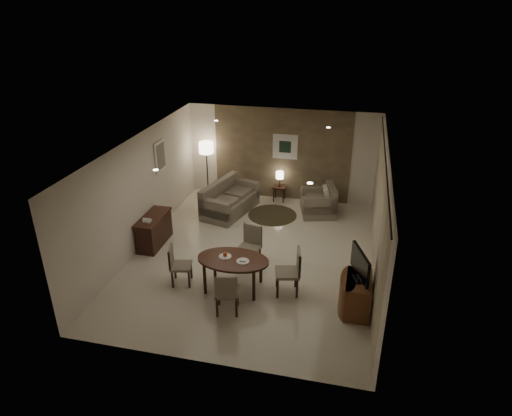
% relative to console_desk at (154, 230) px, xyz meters
% --- Properties ---
extents(room_shell, '(5.50, 7.00, 2.70)m').
position_rel_console_desk_xyz_m(room_shell, '(2.49, 0.40, 0.98)').
color(room_shell, beige).
rests_on(room_shell, ground).
extents(taupe_accent, '(3.96, 0.03, 2.70)m').
position_rel_console_desk_xyz_m(taupe_accent, '(2.49, 3.48, 0.98)').
color(taupe_accent, '#7A6B4C').
rests_on(taupe_accent, wall_back).
extents(curtain_wall, '(0.08, 6.70, 2.58)m').
position_rel_console_desk_xyz_m(curtain_wall, '(5.17, 0.00, 0.95)').
color(curtain_wall, beige).
rests_on(curtain_wall, wall_right).
extents(curtain_rod, '(0.03, 6.80, 0.03)m').
position_rel_console_desk_xyz_m(curtain_rod, '(5.17, 0.00, 2.27)').
color(curtain_rod, black).
rests_on(curtain_rod, wall_right).
extents(art_back_frame, '(0.72, 0.03, 0.72)m').
position_rel_console_desk_xyz_m(art_back_frame, '(2.59, 3.46, 1.23)').
color(art_back_frame, silver).
rests_on(art_back_frame, wall_back).
extents(art_back_canvas, '(0.34, 0.01, 0.34)m').
position_rel_console_desk_xyz_m(art_back_canvas, '(2.59, 3.44, 1.23)').
color(art_back_canvas, black).
rests_on(art_back_canvas, wall_back).
extents(art_left_frame, '(0.03, 0.60, 0.80)m').
position_rel_console_desk_xyz_m(art_left_frame, '(-0.23, 1.20, 1.48)').
color(art_left_frame, silver).
rests_on(art_left_frame, wall_left).
extents(art_left_canvas, '(0.01, 0.46, 0.64)m').
position_rel_console_desk_xyz_m(art_left_canvas, '(-0.21, 1.20, 1.48)').
color(art_left_canvas, gray).
rests_on(art_left_canvas, wall_left).
extents(downlight_nl, '(0.10, 0.10, 0.01)m').
position_rel_console_desk_xyz_m(downlight_nl, '(1.09, -1.80, 2.31)').
color(downlight_nl, white).
rests_on(downlight_nl, ceiling).
extents(downlight_nr, '(0.10, 0.10, 0.01)m').
position_rel_console_desk_xyz_m(downlight_nr, '(3.89, -1.80, 2.31)').
color(downlight_nr, white).
rests_on(downlight_nr, ceiling).
extents(downlight_fl, '(0.10, 0.10, 0.01)m').
position_rel_console_desk_xyz_m(downlight_fl, '(1.09, 1.80, 2.31)').
color(downlight_fl, white).
rests_on(downlight_fl, ceiling).
extents(downlight_fr, '(0.10, 0.10, 0.01)m').
position_rel_console_desk_xyz_m(downlight_fr, '(3.89, 1.80, 2.31)').
color(downlight_fr, white).
rests_on(downlight_fr, ceiling).
extents(console_desk, '(0.48, 1.20, 0.75)m').
position_rel_console_desk_xyz_m(console_desk, '(0.00, 0.00, 0.00)').
color(console_desk, '#442015').
rests_on(console_desk, floor).
extents(telephone, '(0.20, 0.14, 0.09)m').
position_rel_console_desk_xyz_m(telephone, '(0.00, -0.30, 0.43)').
color(telephone, white).
rests_on(telephone, console_desk).
extents(tv_cabinet, '(0.48, 0.90, 0.70)m').
position_rel_console_desk_xyz_m(tv_cabinet, '(4.89, -1.50, -0.03)').
color(tv_cabinet, brown).
rests_on(tv_cabinet, floor).
extents(flat_tv, '(0.36, 0.85, 0.60)m').
position_rel_console_desk_xyz_m(flat_tv, '(4.87, -1.50, 0.65)').
color(flat_tv, black).
rests_on(flat_tv, tv_cabinet).
extents(dining_table, '(1.48, 0.93, 0.70)m').
position_rel_console_desk_xyz_m(dining_table, '(2.37, -1.33, -0.03)').
color(dining_table, '#442015').
rests_on(dining_table, floor).
extents(chair_near, '(0.53, 0.53, 0.91)m').
position_rel_console_desk_xyz_m(chair_near, '(2.46, -2.10, 0.08)').
color(chair_near, '#7A6E5E').
rests_on(chair_near, floor).
extents(chair_far, '(0.55, 0.55, 0.96)m').
position_rel_console_desk_xyz_m(chair_far, '(2.48, -0.48, 0.10)').
color(chair_far, '#7A6E5E').
rests_on(chair_far, floor).
extents(chair_left, '(0.50, 0.50, 0.86)m').
position_rel_console_desk_xyz_m(chair_left, '(1.26, -1.41, 0.06)').
color(chair_left, '#7A6E5E').
rests_on(chair_left, floor).
extents(chair_right, '(0.56, 0.56, 0.97)m').
position_rel_console_desk_xyz_m(chair_right, '(3.47, -1.24, 0.11)').
color(chair_right, '#7A6E5E').
rests_on(chair_right, floor).
extents(plate_a, '(0.26, 0.26, 0.02)m').
position_rel_console_desk_xyz_m(plate_a, '(2.19, -1.28, 0.33)').
color(plate_a, white).
rests_on(plate_a, dining_table).
extents(plate_b, '(0.26, 0.26, 0.02)m').
position_rel_console_desk_xyz_m(plate_b, '(2.59, -1.38, 0.33)').
color(plate_b, white).
rests_on(plate_b, dining_table).
extents(fruit_apple, '(0.09, 0.09, 0.09)m').
position_rel_console_desk_xyz_m(fruit_apple, '(2.19, -1.28, 0.38)').
color(fruit_apple, '#AF3514').
rests_on(fruit_apple, plate_a).
extents(napkin, '(0.12, 0.08, 0.03)m').
position_rel_console_desk_xyz_m(napkin, '(2.59, -1.38, 0.35)').
color(napkin, white).
rests_on(napkin, plate_b).
extents(round_rug, '(1.35, 1.35, 0.01)m').
position_rel_console_desk_xyz_m(round_rug, '(2.49, 2.22, -0.37)').
color(round_rug, '#3A3421').
rests_on(round_rug, floor).
extents(sofa, '(1.99, 1.34, 0.86)m').
position_rel_console_desk_xyz_m(sofa, '(1.29, 2.16, 0.05)').
color(sofa, '#7A6E5E').
rests_on(sofa, floor).
extents(armchair, '(1.09, 1.12, 0.83)m').
position_rel_console_desk_xyz_m(armchair, '(3.70, 2.59, 0.04)').
color(armchair, '#7A6E5E').
rests_on(armchair, floor).
extents(side_table, '(0.35, 0.35, 0.45)m').
position_rel_console_desk_xyz_m(side_table, '(2.49, 3.25, -0.15)').
color(side_table, black).
rests_on(side_table, floor).
extents(table_lamp, '(0.22, 0.22, 0.50)m').
position_rel_console_desk_xyz_m(table_lamp, '(2.49, 3.25, 0.33)').
color(table_lamp, '#FFEAC1').
rests_on(table_lamp, side_table).
extents(floor_lamp, '(0.42, 0.42, 1.67)m').
position_rel_console_desk_xyz_m(floor_lamp, '(0.32, 3.14, 0.46)').
color(floor_lamp, '#FFE5B7').
rests_on(floor_lamp, floor).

